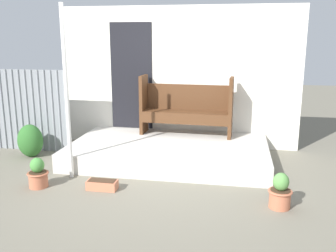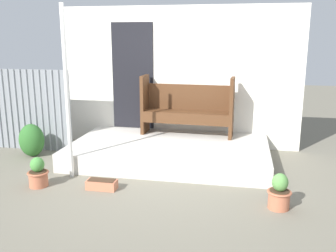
% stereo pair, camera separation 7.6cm
% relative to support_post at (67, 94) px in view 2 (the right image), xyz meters
% --- Properties ---
extents(ground_plane, '(24.00, 24.00, 0.00)m').
position_rel_support_post_xyz_m(ground_plane, '(1.26, 0.06, -1.25)').
color(ground_plane, '#706B5B').
extents(porch_slab, '(3.27, 1.91, 0.30)m').
position_rel_support_post_xyz_m(porch_slab, '(1.30, 1.02, -1.10)').
color(porch_slab, beige).
rests_on(porch_slab, ground_plane).
extents(house_wall, '(4.47, 0.08, 2.60)m').
position_rel_support_post_xyz_m(house_wall, '(1.26, 2.00, 0.05)').
color(house_wall, white).
rests_on(house_wall, ground_plane).
extents(fence_corrugated, '(2.35, 0.05, 1.48)m').
position_rel_support_post_xyz_m(fence_corrugated, '(-1.70, 1.15, -0.51)').
color(fence_corrugated, gray).
rests_on(fence_corrugated, ground_plane).
extents(support_post, '(0.06, 0.06, 2.50)m').
position_rel_support_post_xyz_m(support_post, '(0.00, 0.00, 0.00)').
color(support_post, white).
rests_on(support_post, ground_plane).
extents(bench, '(1.66, 0.47, 1.07)m').
position_rel_support_post_xyz_m(bench, '(1.50, 1.67, -0.42)').
color(bench, '#4C2D19').
rests_on(bench, porch_slab).
extents(flower_pot_left, '(0.30, 0.30, 0.42)m').
position_rel_support_post_xyz_m(flower_pot_left, '(-0.29, -0.45, -1.06)').
color(flower_pot_left, '#B76647').
rests_on(flower_pot_left, ground_plane).
extents(flower_pot_middle, '(0.30, 0.30, 0.45)m').
position_rel_support_post_xyz_m(flower_pot_middle, '(2.96, -0.51, -1.05)').
color(flower_pot_middle, '#B76647').
rests_on(flower_pot_middle, ground_plane).
extents(planter_box_rect, '(0.41, 0.18, 0.13)m').
position_rel_support_post_xyz_m(planter_box_rect, '(0.62, -0.37, -1.18)').
color(planter_box_rect, '#C67251').
rests_on(planter_box_rect, ground_plane).
extents(shrub_by_fence, '(0.44, 0.39, 0.58)m').
position_rel_support_post_xyz_m(shrub_by_fence, '(-1.11, 0.78, -0.96)').
color(shrub_by_fence, '#2D6628').
rests_on(shrub_by_fence, ground_plane).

